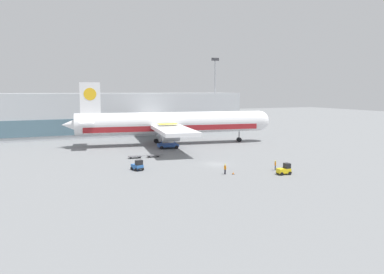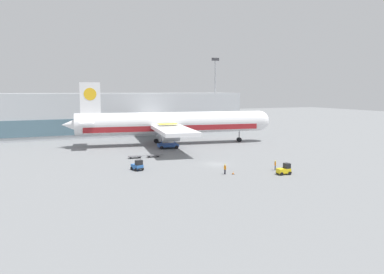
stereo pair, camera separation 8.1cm
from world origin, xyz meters
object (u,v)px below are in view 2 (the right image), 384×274
Objects in this scene: baggage_tug_mid at (284,170)px; ground_crew_far at (275,164)px; baggage_dolly_lead at (135,156)px; scissor_lift_loader at (168,139)px; baggage_dolly_second at (153,155)px; airplane_main at (170,123)px; baggage_tug_foreground at (138,166)px; light_mast at (215,90)px; traffic_cone_near at (233,173)px; ground_crew_near at (225,168)px.

ground_crew_far is at bearing 85.28° from baggage_tug_mid.
scissor_lift_loader is at bearing 45.62° from baggage_dolly_lead.
baggage_dolly_second is 28.09m from ground_crew_far.
baggage_dolly_lead is at bearing 179.56° from baggage_dolly_second.
airplane_main reaches higher than baggage_dolly_lead.
airplane_main is 20.80m from baggage_dolly_second.
scissor_lift_loader is 1.70× the size of baggage_dolly_lead.
baggage_tug_foreground and baggage_tug_mid have the same top height.
airplane_main is 22.48× the size of baggage_tug_mid.
light_mast is at bearing 55.21° from scissor_lift_loader.
airplane_main is 34.56m from baggage_tug_foreground.
airplane_main reaches higher than baggage_tug_foreground.
traffic_cone_near is (7.72, -22.43, -0.12)m from baggage_dolly_second.
airplane_main is at bearing 102.70° from baggage_tug_mid.
baggage_dolly_lead is (2.87, 12.54, -0.49)m from baggage_tug_foreground.
baggage_dolly_lead is 1.00× the size of baggage_dolly_second.
baggage_tug_mid is at bearing 42.21° from baggage_tug_foreground.
light_mast reaches higher than baggage_tug_mid.
scissor_lift_loader reaches higher than baggage_dolly_lead.
scissor_lift_loader reaches higher than traffic_cone_near.
baggage_dolly_lead is at bearing 150.42° from baggage_tug_foreground.
scissor_lift_loader reaches higher than baggage_tug_foreground.
airplane_main is 44.02m from baggage_tug_mid.
ground_crew_far is (9.24, -33.40, -1.26)m from scissor_lift_loader.
scissor_lift_loader reaches higher than ground_crew_far.
airplane_main reaches higher than baggage_dolly_second.
light_mast reaches higher than baggage_dolly_lead.
airplane_main is 15.46× the size of baggage_dolly_second.
baggage_dolly_lead is at bearing -121.88° from airplane_main.
airplane_main is at bearing 62.15° from baggage_dolly_second.
light_mast reaches higher than baggage_tug_foreground.
traffic_cone_near is (14.73, -10.17, -0.60)m from baggage_tug_foreground.
ground_crew_far is at bearing -65.74° from scissor_lift_loader.
ground_crew_near is 1.00× the size of ground_crew_far.
baggage_tug_mid is at bearing 54.43° from ground_crew_near.
traffic_cone_near reaches higher than baggage_dolly_lead.
baggage_dolly_second is (-37.06, -41.92, -14.74)m from light_mast.
baggage_dolly_lead is (-20.21, 26.46, -0.49)m from baggage_tug_mid.
ground_crew_far is at bearing 49.82° from baggage_tug_foreground.
baggage_tug_foreground reaches higher than baggage_dolly_lead.
light_mast is at bearing 124.19° from baggage_tug_foreground.
ground_crew_near is at bearing 155.58° from traffic_cone_near.
light_mast is 4.15× the size of scissor_lift_loader.
light_mast is 0.46× the size of airplane_main.
baggage_tug_mid is (-20.99, -68.11, -14.25)m from light_mast.
scissor_lift_loader is (-2.92, -6.34, -3.48)m from airplane_main.
light_mast reaches higher than baggage_dolly_second.
ground_crew_near is 10.34m from ground_crew_far.
baggage_tug_foreground reaches higher than ground_crew_far.
baggage_tug_mid is (23.08, -13.93, 0.00)m from baggage_tug_foreground.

